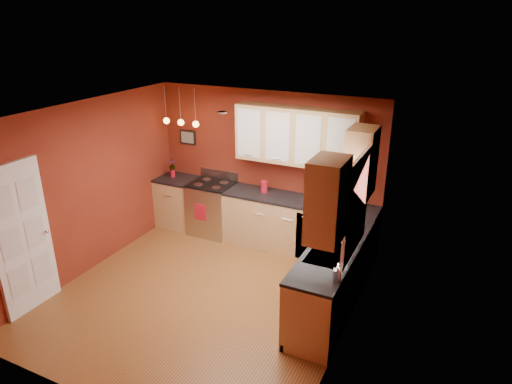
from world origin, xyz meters
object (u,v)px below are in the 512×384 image
at_px(red_canister, 264,187).
at_px(coffee_maker, 349,201).
at_px(gas_range, 212,208).
at_px(soap_pump, 337,272).
at_px(sink, 330,255).

relative_size(red_canister, coffee_maker, 0.82).
bearing_deg(gas_range, soap_pump, -35.55).
xyz_separation_m(gas_range, red_canister, (1.00, 0.06, 0.56)).
distance_m(coffee_maker, soap_pump, 2.12).
bearing_deg(red_canister, gas_range, -176.62).
distance_m(sink, red_canister, 2.25).
height_order(gas_range, soap_pump, soap_pump).
bearing_deg(coffee_maker, soap_pump, -68.36).
xyz_separation_m(gas_range, coffee_maker, (2.45, 0.03, 0.57)).
relative_size(sink, red_canister, 3.66).
bearing_deg(soap_pump, gas_range, 144.45).
distance_m(gas_range, red_canister, 1.15).
bearing_deg(gas_range, coffee_maker, 0.73).
height_order(sink, soap_pump, sink).
distance_m(red_canister, soap_pump, 2.82).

